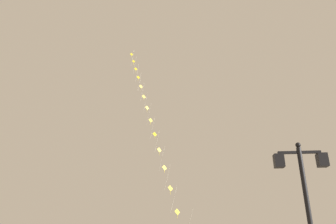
{
  "coord_description": "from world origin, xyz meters",
  "views": [
    {
      "loc": [
        -1.24,
        -2.61,
        1.72
      ],
      "look_at": [
        -2.94,
        17.08,
        9.66
      ],
      "focal_mm": 34.31,
      "sensor_mm": 36.0,
      "label": 1
    }
  ],
  "objects": [
    {
      "name": "twin_lantern_lamp_post",
      "position": [
        1.9,
        7.15,
        3.14
      ],
      "size": [
        1.54,
        0.28,
        4.51
      ],
      "color": "black",
      "rests_on": "ground_plane"
    },
    {
      "name": "kite_train",
      "position": [
        -5.2,
        23.88,
        12.07
      ],
      "size": [
        7.35,
        14.32,
        23.11
      ],
      "color": "brown",
      "rests_on": "ground_plane"
    }
  ]
}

